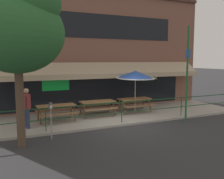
{
  "coord_description": "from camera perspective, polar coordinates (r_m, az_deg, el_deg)",
  "views": [
    {
      "loc": [
        -5.09,
        -9.81,
        3.0
      ],
      "look_at": [
        0.09,
        1.6,
        1.5
      ],
      "focal_mm": 40.0,
      "sensor_mm": 36.0,
      "label": 1
    }
  ],
  "objects": [
    {
      "name": "street_sign_pole",
      "position": [
        12.46,
        16.8,
        3.51
      ],
      "size": [
        0.28,
        0.09,
        4.57
      ],
      "color": "#1E6033",
      "rests_on": "ground"
    },
    {
      "name": "parking_meter_near",
      "position": [
        9.66,
        -13.82,
        -4.43
      ],
      "size": [
        0.15,
        0.16,
        1.42
      ],
      "color": "gray",
      "rests_on": "ground"
    },
    {
      "name": "picnic_table_centre",
      "position": [
        13.01,
        -3.33,
        -3.34
      ],
      "size": [
        1.8,
        1.42,
        0.76
      ],
      "color": "brown",
      "rests_on": "patio_deck"
    },
    {
      "name": "street_tree_curbside",
      "position": [
        8.94,
        -20.34,
        13.04
      ],
      "size": [
        3.14,
        2.83,
        5.68
      ],
      "color": "brown",
      "rests_on": "ground"
    },
    {
      "name": "patio_railing",
      "position": [
        11.53,
        2.26,
        -4.18
      ],
      "size": [
        13.84,
        0.04,
        0.97
      ],
      "color": "#194723",
      "rests_on": "patio_deck"
    },
    {
      "name": "restaurant_building",
      "position": [
        14.94,
        -4.54,
        8.75
      ],
      "size": [
        15.0,
        1.6,
        7.06
      ],
      "color": "brown",
      "rests_on": "ground"
    },
    {
      "name": "ground_plane",
      "position": [
        11.45,
        2.92,
        -8.37
      ],
      "size": [
        120.0,
        120.0,
        0.0
      ],
      "primitive_type": "plane",
      "color": "#2D2D30"
    },
    {
      "name": "picnic_table_right",
      "position": [
        13.93,
        5.16,
        -2.68
      ],
      "size": [
        1.8,
        1.42,
        0.76
      ],
      "color": "brown",
      "rests_on": "patio_deck"
    },
    {
      "name": "picnic_table_left",
      "position": [
        12.12,
        -12.59,
        -4.25
      ],
      "size": [
        1.8,
        1.42,
        0.76
      ],
      "color": "brown",
      "rests_on": "patio_deck"
    },
    {
      "name": "patio_deck",
      "position": [
        13.2,
        -1.09,
        -6.09
      ],
      "size": [
        15.0,
        4.0,
        0.1
      ],
      "primitive_type": "cube",
      "color": "#9E998E",
      "rests_on": "ground"
    },
    {
      "name": "pedestrian_walking",
      "position": [
        11.18,
        -18.92,
        -3.56
      ],
      "size": [
        0.31,
        0.61,
        1.71
      ],
      "color": "navy",
      "rests_on": "patio_deck"
    },
    {
      "name": "patio_umbrella_right",
      "position": [
        13.71,
        5.36,
        3.37
      ],
      "size": [
        2.14,
        2.14,
        2.38
      ],
      "color": "#B7B2A8",
      "rests_on": "patio_deck"
    }
  ]
}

